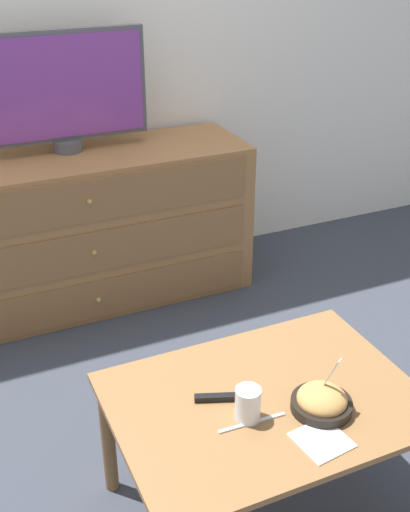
{
  "coord_description": "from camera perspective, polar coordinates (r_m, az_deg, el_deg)",
  "views": [
    {
      "loc": [
        -0.57,
        -3.0,
        1.67
      ],
      "look_at": [
        0.14,
        -1.39,
        0.74
      ],
      "focal_mm": 45.0,
      "sensor_mm": 36.0,
      "label": 1
    }
  ],
  "objects": [
    {
      "name": "ground_plane",
      "position": [
        3.48,
        -11.58,
        -1.47
      ],
      "size": [
        12.0,
        12.0,
        0.0
      ],
      "primitive_type": "plane",
      "color": "#383D47"
    },
    {
      "name": "wall_back",
      "position": [
        3.1,
        -14.1,
        20.22
      ],
      "size": [
        12.0,
        0.05,
        2.6
      ],
      "color": "white",
      "rests_on": "ground_plane"
    },
    {
      "name": "dresser",
      "position": [
        3.08,
        -11.01,
        2.21
      ],
      "size": [
        1.6,
        0.5,
        0.73
      ],
      "color": "#9E6B3D",
      "rests_on": "ground_plane"
    },
    {
      "name": "tv",
      "position": [
        2.95,
        -12.57,
        14.25
      ],
      "size": [
        0.76,
        0.13,
        0.53
      ],
      "color": "#515156",
      "rests_on": "dresser"
    },
    {
      "name": "coffee_table",
      "position": [
        1.93,
        5.34,
        -13.89
      ],
      "size": [
        0.88,
        0.64,
        0.46
      ],
      "color": "olive",
      "rests_on": "ground_plane"
    },
    {
      "name": "takeout_bowl",
      "position": [
        1.85,
        10.33,
        -12.59
      ],
      "size": [
        0.17,
        0.17,
        0.17
      ],
      "color": "black",
      "rests_on": "coffee_table"
    },
    {
      "name": "drink_cup",
      "position": [
        1.79,
        3.82,
        -13.14
      ],
      "size": [
        0.07,
        0.07,
        0.1
      ],
      "color": "white",
      "rests_on": "coffee_table"
    },
    {
      "name": "napkin",
      "position": [
        1.78,
        10.34,
        -15.8
      ],
      "size": [
        0.15,
        0.15,
        0.0
      ],
      "color": "white",
      "rests_on": "coffee_table"
    },
    {
      "name": "knife",
      "position": [
        1.8,
        4.21,
        -14.56
      ],
      "size": [
        0.2,
        0.02,
        0.01
      ],
      "color": "silver",
      "rests_on": "coffee_table"
    },
    {
      "name": "remote_control",
      "position": [
        1.87,
        1.68,
        -12.45
      ],
      "size": [
        0.16,
        0.08,
        0.02
      ],
      "color": "black",
      "rests_on": "coffee_table"
    }
  ]
}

